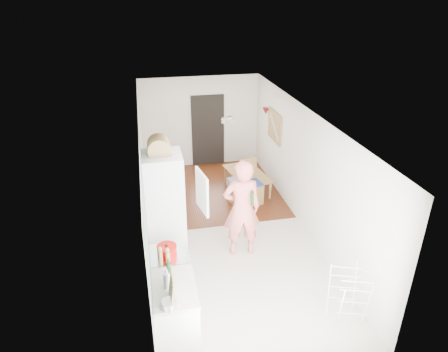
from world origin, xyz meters
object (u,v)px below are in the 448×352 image
object	(u,v)px
person	(242,200)
drying_rack	(348,297)
dining_chair	(252,183)
stool	(238,194)
dining_table	(248,183)

from	to	relation	value
person	drying_rack	xyz separation A→B (m)	(1.14, -1.99, -0.68)
person	dining_chair	bearing A→B (deg)	-106.70
dining_chair	drying_rack	world-z (taller)	dining_chair
person	stool	bearing A→B (deg)	-97.47
person	dining_table	xyz separation A→B (m)	(0.77, 2.43, -0.92)
dining_chair	drying_rack	bearing A→B (deg)	-94.68
person	dining_table	bearing A→B (deg)	-103.48
dining_chair	stool	bearing A→B (deg)	159.09
stool	drying_rack	distance (m)	3.95
dining_table	dining_chair	distance (m)	0.69
person	drying_rack	distance (m)	2.40
dining_chair	person	bearing A→B (deg)	-122.22
stool	drying_rack	bearing A→B (deg)	-78.96
dining_table	stool	world-z (taller)	stool
person	dining_chair	world-z (taller)	person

